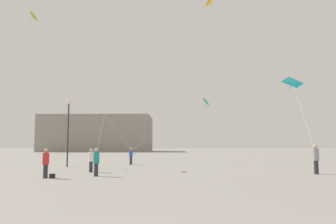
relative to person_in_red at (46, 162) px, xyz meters
name	(u,v)px	position (x,y,z in m)	size (l,w,h in m)	color
person_in_red	(46,162)	(0.00, 0.00, 0.00)	(0.36, 0.36, 1.65)	#2D2D33
person_in_blue	(131,155)	(3.29, 12.43, -0.04)	(0.34, 0.34, 1.57)	#2D2D33
person_in_grey	(316,158)	(16.17, 2.66, 0.11)	(0.40, 0.40, 1.86)	#2D2D33
person_in_white	(91,159)	(1.61, 3.94, -0.03)	(0.35, 0.35, 1.59)	#2D2D33
person_in_teal	(96,161)	(2.58, 1.11, 0.00)	(0.36, 0.36, 1.65)	#2D2D33
kite_lime_diamond	(36,17)	(-5.21, 10.37, 12.35)	(9.00, 2.65, 12.61)	#8CD12D
kite_emerald_diamond	(206,101)	(10.91, 18.65, 5.76)	(8.13, 6.85, 5.89)	green
kite_amber_diamond	(210,2)	(10.24, 7.79, 12.61)	(6.48, 5.77, 12.81)	yellow
kite_cyan_delta	(293,83)	(17.53, 9.84, 6.25)	(2.31, 7.89, 6.38)	#1EB2C6
building_left_hall	(99,134)	(-12.25, 71.31, 3.73)	(27.70, 17.68, 9.28)	gray
lamppost_east	(68,123)	(-1.56, 9.02, 2.77)	(0.36, 0.36, 5.56)	#2D2D30
handbag_beside_flyer	(52,176)	(0.35, 0.10, -0.78)	(0.32, 0.14, 0.24)	black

